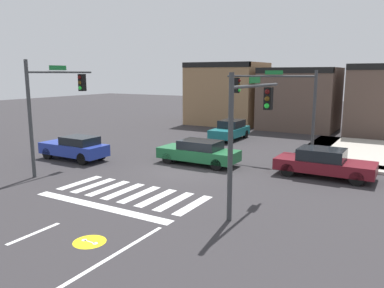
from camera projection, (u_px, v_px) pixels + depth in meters
name	position (u px, v px, depth m)	size (l,w,h in m)	color
ground_plane	(185.00, 171.00, 20.53)	(120.00, 120.00, 0.00)	#302D30
crosswalk_near	(131.00, 193.00, 16.71)	(6.72, 2.59, 0.01)	silver
bike_detector_marking	(90.00, 242.00, 11.85)	(1.04, 1.04, 0.01)	yellow
curb_corner_northeast	(374.00, 154.00, 24.30)	(10.00, 10.60, 0.15)	#B2AA9E
storefront_row	(308.00, 97.00, 35.24)	(23.67, 6.51, 6.26)	#93704C
traffic_signal_northeast	(277.00, 97.00, 22.82)	(5.59, 0.32, 5.37)	#383A3D
traffic_signal_southwest	(54.00, 98.00, 19.82)	(0.32, 4.32, 5.84)	#383A3D
traffic_signal_southeast	(250.00, 116.00, 14.46)	(0.32, 4.86, 5.21)	#383A3D
car_teal	(230.00, 130.00, 30.06)	(1.78, 4.15, 1.54)	#196B70
car_green	(199.00, 152.00, 21.89)	(4.69, 1.80, 1.41)	#1E6638
car_blue	(75.00, 148.00, 22.99)	(4.34, 1.70, 1.47)	#23389E
car_maroon	(324.00, 163.00, 19.19)	(4.80, 1.94, 1.45)	maroon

